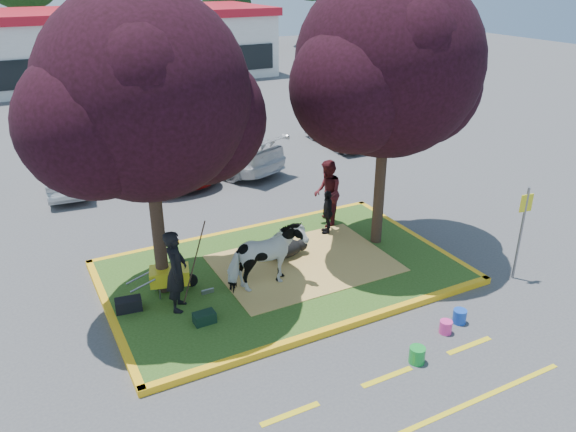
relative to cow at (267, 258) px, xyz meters
name	(u,v)px	position (x,y,z in m)	size (l,w,h in m)	color
ground	(282,274)	(0.68, 0.58, -0.90)	(90.00, 90.00, 0.00)	#424244
median_island	(282,272)	(0.68, 0.58, -0.83)	(8.00, 5.00, 0.15)	#2D4E18
curb_near	(340,327)	(0.68, -2.00, -0.83)	(8.30, 0.16, 0.15)	yellow
curb_far	(240,231)	(0.68, 3.16, -0.83)	(8.30, 0.16, 0.15)	yellow
curb_left	(111,316)	(-3.40, 0.58, -0.83)	(0.16, 5.30, 0.15)	yellow
curb_right	(415,237)	(4.76, 0.58, -0.83)	(0.16, 5.30, 0.15)	yellow
straw_bedding	(304,263)	(1.28, 0.58, -0.75)	(4.20, 3.00, 0.01)	#E7B75F
tree_purple_left	(146,105)	(-2.10, 0.96, 3.46)	(5.06, 4.20, 6.51)	black
tree_purple_right	(389,73)	(3.61, 0.76, 3.66)	(5.30, 4.40, 6.82)	black
fire_lane_stripe_a	(290,414)	(-1.32, -3.62, -0.90)	(1.10, 0.12, 0.01)	yellow
fire_lane_stripe_b	(387,377)	(0.68, -3.62, -0.90)	(1.10, 0.12, 0.01)	yellow
fire_lane_stripe_c	(469,346)	(2.68, -3.62, -0.90)	(1.10, 0.12, 0.01)	yellow
fire_lane_long	(431,420)	(0.68, -4.82, -0.90)	(6.00, 0.10, 0.01)	yellow
retail_building	(113,44)	(2.68, 28.56, 1.35)	(20.40, 8.40, 4.40)	silver
cow	(267,258)	(0.00, 0.00, 0.00)	(0.81, 1.78, 1.50)	white
calf	(284,249)	(1.00, 1.12, -0.53)	(1.01, 0.57, 0.44)	black
handler	(176,271)	(-2.03, 0.11, 0.15)	(0.66, 0.43, 1.81)	black
visitor_a	(327,193)	(2.98, 2.32, 0.18)	(0.91, 0.71, 1.87)	#4F161C
visitor_b	(327,212)	(2.70, 1.83, -0.14)	(0.72, 0.30, 1.23)	black
wheelbarrow	(170,276)	(-1.99, 0.83, -0.35)	(1.55, 0.73, 0.59)	black
gear_bag_dark	(129,305)	(-3.02, 0.51, -0.61)	(0.55, 0.30, 0.28)	black
gear_bag_green	(204,318)	(-1.74, -0.67, -0.63)	(0.44, 0.28, 0.24)	black
sign_post	(522,224)	(5.52, -2.12, 0.52)	(0.33, 0.07, 2.32)	slate
bucket_green	(417,355)	(1.43, -3.53, -0.74)	(0.30, 0.30, 0.33)	green
bucket_pink	(446,327)	(2.56, -3.07, -0.76)	(0.26, 0.26, 0.28)	#EE358F
bucket_blue	(460,316)	(3.06, -2.93, -0.75)	(0.28, 0.28, 0.30)	#1746BA
car_silver	(66,173)	(-3.08, 8.93, -0.31)	(1.26, 3.61, 1.19)	#A6AAAE
car_red	(160,152)	(0.15, 9.08, -0.12)	(2.60, 5.64, 1.57)	#9B100C
car_white	(218,147)	(2.23, 8.80, -0.13)	(2.17, 5.33, 1.55)	silver
car_grey	(337,131)	(7.60, 9.14, -0.31)	(1.24, 3.57, 1.18)	#505157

